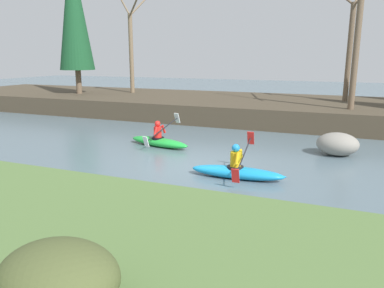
# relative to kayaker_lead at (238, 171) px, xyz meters

# --- Properties ---
(ground_plane) EXTENTS (90.00, 90.00, 0.00)m
(ground_plane) POSITION_rel_kayaker_lead_xyz_m (-1.72, 0.51, -0.22)
(ground_plane) COLOR slate
(riverbank_far) EXTENTS (44.00, 8.28, 1.01)m
(riverbank_far) POSITION_rel_kayaker_lead_xyz_m (-1.72, 11.28, 0.28)
(riverbank_far) COLOR #473D2D
(riverbank_far) RESTS_ON ground
(conifer_tree_far_left) EXTENTS (2.22, 2.22, 9.24)m
(conifer_tree_far_left) POSITION_rel_kayaker_lead_xyz_m (-13.67, 10.25, 6.16)
(conifer_tree_far_left) COLOR brown
(conifer_tree_far_left) RESTS_ON riverbank_far
(bare_tree_upstream) EXTENTS (3.77, 3.72, 6.86)m
(bare_tree_upstream) POSITION_rel_kayaker_lead_xyz_m (-10.78, 12.32, 4.02)
(bare_tree_upstream) COLOR #7A664C
(bare_tree_upstream) RESTS_ON riverbank_far
(bare_tree_mid_upstream) EXTENTS (3.79, 3.74, 6.89)m
(bare_tree_mid_upstream) POSITION_rel_kayaker_lead_xyz_m (2.70, 12.44, 4.03)
(bare_tree_mid_upstream) COLOR brown
(bare_tree_mid_upstream) RESTS_ON riverbank_far
(bare_tree_mid_downstream) EXTENTS (3.87, 3.82, 7.05)m
(bare_tree_mid_downstream) POSITION_rel_kayaker_lead_xyz_m (2.97, 8.96, 4.11)
(bare_tree_mid_downstream) COLOR brown
(bare_tree_mid_downstream) RESTS_ON riverbank_far
(shrub_clump_second) EXTENTS (1.39, 1.16, 0.75)m
(shrub_clump_second) POSITION_rel_kayaker_lead_xyz_m (-0.02, -7.20, 0.88)
(shrub_clump_second) COLOR #4C562D
(shrub_clump_second) RESTS_ON riverbank_near
(kayaker_lead) EXTENTS (2.78, 2.07, 1.20)m
(kayaker_lead) POSITION_rel_kayaker_lead_xyz_m (0.00, 0.00, 0.00)
(kayaker_lead) COLOR #1993D6
(kayaker_lead) RESTS_ON ground
(kayaker_middle) EXTENTS (2.79, 2.06, 1.20)m
(kayaker_middle) POSITION_rel_kayaker_lead_xyz_m (-3.87, 2.64, 0.00)
(kayaker_middle) COLOR green
(kayaker_middle) RESTS_ON ground
(boulder_midstream) EXTENTS (1.44, 1.12, 0.81)m
(boulder_midstream) POSITION_rel_kayaker_lead_xyz_m (2.56, 3.83, 0.18)
(boulder_midstream) COLOR gray
(boulder_midstream) RESTS_ON ground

